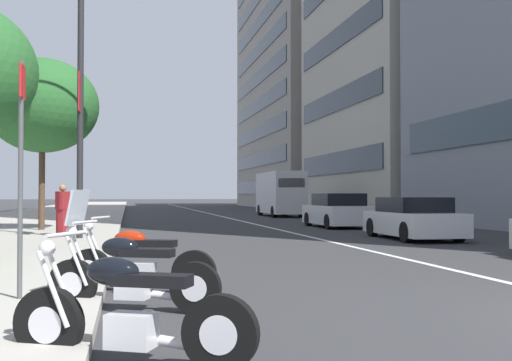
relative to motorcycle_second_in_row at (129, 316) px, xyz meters
name	(u,v)px	position (x,y,z in m)	size (l,w,h in m)	color
sidewalk_right_plaza	(40,219)	(30.34, 4.68, -0.34)	(160.00, 8.73, 0.15)	#A39E93
lane_centre_stripe	(221,216)	(35.34, -5.91, -0.41)	(110.00, 0.16, 0.01)	silver
motorcycle_second_in_row	(129,316)	(0.00, 0.00, 0.00)	(1.06, 1.98, 1.09)	black
motorcycle_mid_row	(129,275)	(2.48, -0.01, 0.02)	(1.01, 2.06, 1.46)	black
motorcycle_nearest_camera	(140,265)	(3.80, -0.15, 0.00)	(0.93, 2.07, 1.09)	black
car_mid_block_traffic	(413,219)	(13.19, -8.81, 0.22)	(4.36, 1.97, 1.32)	silver
car_far_down_avenue	(337,211)	(20.47, -8.80, 0.28)	(4.23, 1.99, 1.46)	silver
delivery_van_ahead	(280,193)	(34.35, -9.64, 1.11)	(6.21, 2.05, 2.86)	silver
parking_sign_by_curb	(21,157)	(2.74, 1.29, 1.45)	(0.32, 0.06, 2.87)	#47494C
street_lamp_with_banners	(93,52)	(13.57, 1.03, 5.18)	(1.26, 2.72, 9.31)	#232326
street_tree_near_plaza_corner	(42,106)	(18.35, 3.06, 4.20)	(4.00, 4.00, 6.17)	#473323
pedestrian_on_plaza	(63,210)	(14.94, 2.00, 0.53)	(0.48, 0.42, 1.57)	maroon
office_tower_far_left_down_avenue	(323,83)	(62.76, -21.60, 13.73)	(28.06, 15.02, 28.28)	gray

